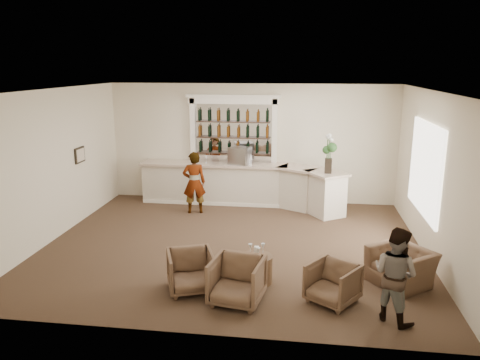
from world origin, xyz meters
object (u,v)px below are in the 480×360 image
(armchair_left, at_px, (191,271))
(bar_counter, at_px, (243,185))
(sommelier, at_px, (194,183))
(flower_vase, at_px, (329,151))
(armchair_right, at_px, (333,283))
(armchair_far, at_px, (401,266))
(guest, at_px, (395,275))
(espresso_machine, at_px, (240,156))
(cocktail_table, at_px, (257,269))
(armchair_center, at_px, (237,281))

(armchair_left, bearing_deg, bar_counter, 66.68)
(sommelier, distance_m, flower_vase, 3.54)
(armchair_right, xyz_separation_m, flower_vase, (0.09, 4.56, 1.37))
(armchair_left, height_order, armchair_right, armchair_left)
(armchair_right, bearing_deg, bar_counter, 146.88)
(armchair_far, bearing_deg, armchair_right, -93.63)
(guest, relative_size, espresso_machine, 2.78)
(armchair_left, xyz_separation_m, armchair_far, (3.63, 0.77, -0.03))
(armchair_left, relative_size, flower_vase, 0.78)
(cocktail_table, distance_m, guest, 2.44)
(cocktail_table, relative_size, armchair_left, 0.72)
(sommelier, distance_m, armchair_far, 5.79)
(guest, height_order, flower_vase, flower_vase)
(armchair_center, height_order, armchair_far, armchair_center)
(flower_vase, bearing_deg, armchair_center, -108.93)
(armchair_center, bearing_deg, armchair_right, 17.06)
(sommelier, relative_size, espresso_machine, 3.06)
(cocktail_table, height_order, sommelier, sommelier)
(sommelier, relative_size, flower_vase, 1.64)
(sommelier, distance_m, armchair_center, 4.95)
(espresso_machine, height_order, flower_vase, flower_vase)
(bar_counter, distance_m, cocktail_table, 4.80)
(armchair_left, distance_m, flower_vase, 5.29)
(armchair_center, distance_m, armchair_right, 1.56)
(armchair_left, height_order, armchair_far, armchair_left)
(armchair_right, bearing_deg, armchair_center, -137.46)
(cocktail_table, distance_m, sommelier, 4.36)
(bar_counter, relative_size, armchair_left, 7.33)
(espresso_machine, bearing_deg, armchair_right, -50.04)
(cocktail_table, xyz_separation_m, armchair_center, (-0.25, -0.78, 0.13))
(armchair_right, bearing_deg, guest, 8.99)
(cocktail_table, relative_size, armchair_center, 0.67)
(sommelier, height_order, flower_vase, flower_vase)
(guest, xyz_separation_m, armchair_left, (-3.27, 0.51, -0.39))
(flower_vase, bearing_deg, sommelier, -176.99)
(bar_counter, xyz_separation_m, armchair_right, (2.16, -5.27, -0.24))
(armchair_left, distance_m, armchair_right, 2.40)
(armchair_right, distance_m, espresso_machine, 5.86)
(guest, height_order, armchair_center, guest)
(armchair_center, distance_m, espresso_machine, 5.66)
(cocktail_table, bearing_deg, armchair_center, -107.51)
(armchair_far, bearing_deg, bar_counter, 179.19)
(guest, distance_m, espresso_machine, 6.57)
(espresso_machine, bearing_deg, armchair_left, -74.56)
(armchair_left, xyz_separation_m, armchair_center, (0.85, -0.30, 0.03))
(guest, xyz_separation_m, espresso_machine, (-3.14, 5.73, 0.63))
(armchair_left, height_order, armchair_center, armchair_center)
(guest, relative_size, armchair_right, 2.01)
(armchair_center, xyz_separation_m, armchair_right, (1.55, 0.22, -0.05))
(guest, bearing_deg, bar_counter, -18.88)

